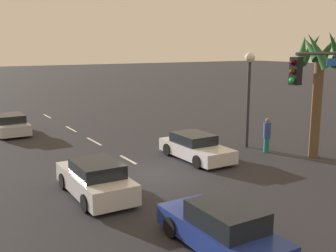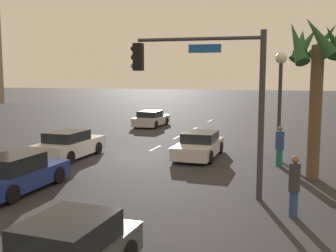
{
  "view_description": "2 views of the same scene",
  "coord_description": "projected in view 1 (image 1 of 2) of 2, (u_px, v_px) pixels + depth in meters",
  "views": [
    {
      "loc": [
        15.24,
        -8.57,
        5.64
      ],
      "look_at": [
        -1.55,
        1.65,
        1.78
      ],
      "focal_mm": 43.31,
      "sensor_mm": 36.0,
      "label": 1
    },
    {
      "loc": [
        18.59,
        7.74,
        4.12
      ],
      "look_at": [
        -0.91,
        1.38,
        1.58
      ],
      "focal_mm": 42.26,
      "sensor_mm": 36.0,
      "label": 2
    }
  ],
  "objects": [
    {
      "name": "ground_plane",
      "position": [
        155.0,
        174.0,
        18.23
      ],
      "size": [
        220.0,
        220.0,
        0.0
      ],
      "primitive_type": "plane",
      "color": "#28282D"
    },
    {
      "name": "lane_stripe_0",
      "position": [
        47.0,
        116.0,
        33.32
      ],
      "size": [
        2.14,
        0.14,
        0.01
      ],
      "primitive_type": "cube",
      "color": "silver",
      "rests_on": "ground_plane"
    },
    {
      "name": "lane_stripe_1",
      "position": [
        71.0,
        129.0,
        28.15
      ],
      "size": [
        2.18,
        0.14,
        0.01
      ],
      "primitive_type": "cube",
      "color": "silver",
      "rests_on": "ground_plane"
    },
    {
      "name": "lane_stripe_2",
      "position": [
        94.0,
        141.0,
        24.46
      ],
      "size": [
        2.3,
        0.14,
        0.01
      ],
      "primitive_type": "cube",
      "color": "silver",
      "rests_on": "ground_plane"
    },
    {
      "name": "lane_stripe_3",
      "position": [
        128.0,
        160.0,
        20.52
      ],
      "size": [
        1.81,
        0.14,
        0.01
      ],
      "primitive_type": "cube",
      "color": "silver",
      "rests_on": "ground_plane"
    },
    {
      "name": "car_0",
      "position": [
        10.0,
        125.0,
        26.55
      ],
      "size": [
        4.37,
        1.99,
        1.32
      ],
      "color": "#B7B7BC",
      "rests_on": "ground_plane"
    },
    {
      "name": "car_1",
      "position": [
        195.0,
        147.0,
        20.58
      ],
      "size": [
        4.38,
        1.95,
        1.28
      ],
      "color": "silver",
      "rests_on": "ground_plane"
    },
    {
      "name": "car_2",
      "position": [
        222.0,
        229.0,
        11.32
      ],
      "size": [
        4.27,
        1.82,
        1.37
      ],
      "color": "navy",
      "rests_on": "ground_plane"
    },
    {
      "name": "car_3",
      "position": [
        96.0,
        179.0,
        15.45
      ],
      "size": [
        4.39,
        1.96,
        1.4
      ],
      "color": "silver",
      "rests_on": "ground_plane"
    },
    {
      "name": "streetlamp",
      "position": [
        249.0,
        80.0,
        22.4
      ],
      "size": [
        0.56,
        0.56,
        5.33
      ],
      "color": "#2D2D33",
      "rests_on": "ground_plane"
    },
    {
      "name": "pedestrian_1",
      "position": [
        267.0,
        134.0,
        21.81
      ],
      "size": [
        0.43,
        0.43,
        1.88
      ],
      "color": "#1E7266",
      "rests_on": "ground_plane"
    },
    {
      "name": "palm_tree_0",
      "position": [
        319.0,
        65.0,
        20.1
      ],
      "size": [
        2.61,
        2.7,
        6.46
      ],
      "color": "brown",
      "rests_on": "ground_plane"
    }
  ]
}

